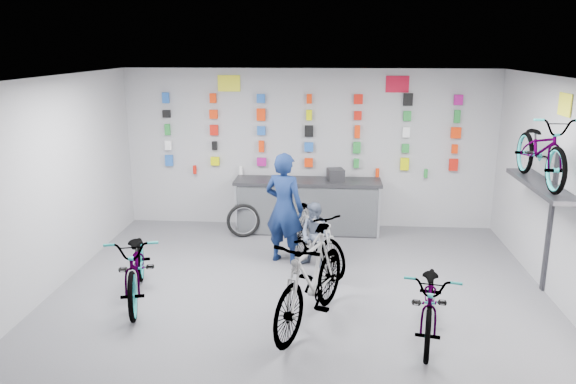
# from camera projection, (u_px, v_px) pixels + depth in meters

# --- Properties ---
(floor) EXTENTS (8.00, 8.00, 0.00)m
(floor) POSITION_uv_depth(u_px,v_px,m) (295.00, 321.00, 7.17)
(floor) COLOR #504F54
(floor) RESTS_ON ground
(ceiling) EXTENTS (8.00, 8.00, 0.00)m
(ceiling) POSITION_uv_depth(u_px,v_px,m) (296.00, 82.00, 6.41)
(ceiling) COLOR white
(ceiling) RESTS_ON wall_back
(wall_back) EXTENTS (7.00, 0.00, 7.00)m
(wall_back) POSITION_uv_depth(u_px,v_px,m) (309.00, 149.00, 10.64)
(wall_back) COLOR #B6B6B9
(wall_back) RESTS_ON floor
(wall_left) EXTENTS (0.00, 8.00, 8.00)m
(wall_left) POSITION_uv_depth(u_px,v_px,m) (18.00, 202.00, 7.04)
(wall_left) COLOR #B6B6B9
(wall_left) RESTS_ON floor
(counter) EXTENTS (2.70, 0.66, 1.00)m
(counter) POSITION_uv_depth(u_px,v_px,m) (307.00, 207.00, 10.46)
(counter) COLOR black
(counter) RESTS_ON floor
(merch_wall) EXTENTS (5.56, 0.08, 1.56)m
(merch_wall) POSITION_uv_depth(u_px,v_px,m) (314.00, 134.00, 10.49)
(merch_wall) COLOR blue
(merch_wall) RESTS_ON wall_back
(wall_bracket) EXTENTS (0.39, 1.90, 2.00)m
(wall_bracket) POSITION_uv_depth(u_px,v_px,m) (543.00, 191.00, 7.71)
(wall_bracket) COLOR #333338
(wall_bracket) RESTS_ON wall_right
(sign_left) EXTENTS (0.42, 0.02, 0.30)m
(sign_left) POSITION_uv_depth(u_px,v_px,m) (229.00, 83.00, 10.43)
(sign_left) COLOR #FFFE2C
(sign_left) RESTS_ON wall_back
(sign_right) EXTENTS (0.42, 0.02, 0.30)m
(sign_right) POSITION_uv_depth(u_px,v_px,m) (397.00, 84.00, 10.20)
(sign_right) COLOR red
(sign_right) RESTS_ON wall_back
(sign_side) EXTENTS (0.02, 0.40, 0.30)m
(sign_side) POSITION_uv_depth(u_px,v_px,m) (565.00, 105.00, 7.40)
(sign_side) COLOR #FFFE2C
(sign_side) RESTS_ON wall_right
(bike_left) EXTENTS (1.14, 2.04, 1.01)m
(bike_left) POSITION_uv_depth(u_px,v_px,m) (137.00, 264.00, 7.66)
(bike_left) COLOR gray
(bike_left) RESTS_ON floor
(bike_center) EXTENTS (1.28, 2.10, 1.22)m
(bike_center) POSITION_uv_depth(u_px,v_px,m) (311.00, 279.00, 6.93)
(bike_center) COLOR gray
(bike_center) RESTS_ON floor
(bike_right) EXTENTS (0.95, 1.87, 0.94)m
(bike_right) POSITION_uv_depth(u_px,v_px,m) (431.00, 300.00, 6.69)
(bike_right) COLOR gray
(bike_right) RESTS_ON floor
(bike_service) EXTENTS (1.34, 1.62, 0.99)m
(bike_service) POSITION_uv_depth(u_px,v_px,m) (314.00, 239.00, 8.71)
(bike_service) COLOR gray
(bike_service) RESTS_ON floor
(bike_wall) EXTENTS (0.63, 1.80, 0.95)m
(bike_wall) POSITION_uv_depth(u_px,v_px,m) (542.00, 149.00, 7.57)
(bike_wall) COLOR gray
(bike_wall) RESTS_ON wall_bracket
(clerk) EXTENTS (0.77, 0.64, 1.80)m
(clerk) POSITION_uv_depth(u_px,v_px,m) (284.00, 208.00, 8.92)
(clerk) COLOR #0F1F4A
(clerk) RESTS_ON floor
(customer) EXTENTS (0.64, 0.59, 1.05)m
(customer) POSITION_uv_depth(u_px,v_px,m) (315.00, 236.00, 8.77)
(customer) COLOR #4D576D
(customer) RESTS_ON floor
(spare_wheel) EXTENTS (0.63, 0.30, 0.62)m
(spare_wheel) POSITION_uv_depth(u_px,v_px,m) (243.00, 221.00, 10.23)
(spare_wheel) COLOR black
(spare_wheel) RESTS_ON floor
(register) EXTENTS (0.34, 0.35, 0.22)m
(register) POSITION_uv_depth(u_px,v_px,m) (336.00, 175.00, 10.27)
(register) COLOR black
(register) RESTS_ON counter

